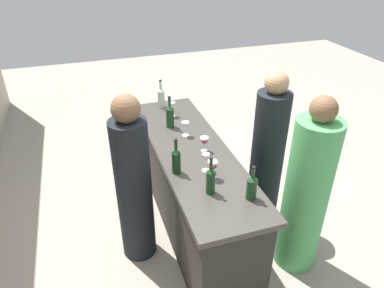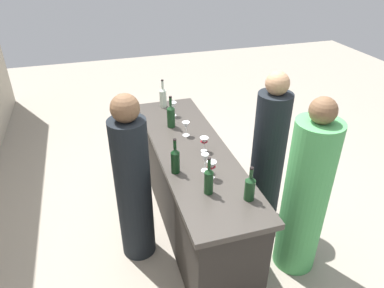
{
  "view_description": "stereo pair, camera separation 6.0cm",
  "coord_description": "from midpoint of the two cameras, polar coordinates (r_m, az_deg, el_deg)",
  "views": [
    {
      "loc": [
        -2.62,
        0.86,
        2.61
      ],
      "look_at": [
        0.0,
        0.0,
        0.98
      ],
      "focal_mm": 33.23,
      "sensor_mm": 36.0,
      "label": 1
    },
    {
      "loc": [
        -2.64,
        0.8,
        2.61
      ],
      "look_at": [
        0.0,
        0.0,
        0.98
      ],
      "focal_mm": 33.23,
      "sensor_mm": 36.0,
      "label": 2
    }
  ],
  "objects": [
    {
      "name": "wine_glass_far_center",
      "position": [
        2.88,
        1.7,
        -2.44
      ],
      "size": [
        0.06,
        0.06,
        0.16
      ],
      "color": "white",
      "rests_on": "bar_counter"
    },
    {
      "name": "person_center_guest",
      "position": [
        3.53,
        11.53,
        -1.81
      ],
      "size": [
        0.4,
        0.4,
        1.61
      ],
      "rotation": [
        0.0,
        0.0,
        1.26
      ],
      "color": "black",
      "rests_on": "ground"
    },
    {
      "name": "wine_glass_far_left",
      "position": [
        3.79,
        -3.76,
        6.0
      ],
      "size": [
        0.08,
        0.08,
        0.16
      ],
      "color": "white",
      "rests_on": "bar_counter"
    },
    {
      "name": "wine_bottle_second_right_olive_green",
      "position": [
        3.56,
        -4.04,
        4.57
      ],
      "size": [
        0.08,
        0.08,
        0.33
      ],
      "color": "#193D1E",
      "rests_on": "bar_counter"
    },
    {
      "name": "wine_bottle_leftmost_olive_green",
      "position": [
        2.62,
        8.92,
        -6.77
      ],
      "size": [
        0.08,
        0.08,
        0.28
      ],
      "color": "#193D1E",
      "rests_on": "bar_counter"
    },
    {
      "name": "wine_bottle_rightmost_clear_pale",
      "position": [
        4.0,
        -5.41,
        7.53
      ],
      "size": [
        0.08,
        0.08,
        0.32
      ],
      "color": "#B7C6B2",
      "rests_on": "bar_counter"
    },
    {
      "name": "bar_counter",
      "position": [
        3.49,
        -0.5,
        -7.23
      ],
      "size": [
        2.24,
        0.64,
        0.93
      ],
      "color": "#2A2723",
      "rests_on": "ground"
    },
    {
      "name": "wine_glass_near_left",
      "position": [
        3.15,
        1.42,
        0.4
      ],
      "size": [
        0.08,
        0.08,
        0.14
      ],
      "color": "white",
      "rests_on": "bar_counter"
    },
    {
      "name": "ground_plane",
      "position": [
        3.8,
        -0.47,
        -12.83
      ],
      "size": [
        12.0,
        12.0,
        0.0
      ],
      "primitive_type": "plane",
      "color": "#9E9384"
    },
    {
      "name": "wine_glass_near_right",
      "position": [
        3.4,
        -1.58,
        2.91
      ],
      "size": [
        0.07,
        0.07,
        0.14
      ],
      "color": "white",
      "rests_on": "bar_counter"
    },
    {
      "name": "person_left_guest",
      "position": [
        3.11,
        17.3,
        -7.76
      ],
      "size": [
        0.46,
        0.46,
        1.63
      ],
      "rotation": [
        0.0,
        0.0,
        1.25
      ],
      "color": "#4CA559",
      "rests_on": "ground"
    },
    {
      "name": "person_right_guest",
      "position": [
        3.1,
        -9.89,
        -6.72
      ],
      "size": [
        0.34,
        0.34,
        1.6
      ],
      "rotation": [
        0.0,
        0.0,
        -1.67
      ],
      "color": "black",
      "rests_on": "ground"
    },
    {
      "name": "wine_bottle_second_left_olive_green",
      "position": [
        2.64,
        2.34,
        -5.74
      ],
      "size": [
        0.07,
        0.07,
        0.31
      ],
      "color": "#193D1E",
      "rests_on": "bar_counter"
    },
    {
      "name": "wine_glass_near_center",
      "position": [
        2.8,
        2.72,
        -3.63
      ],
      "size": [
        0.08,
        0.08,
        0.16
      ],
      "color": "white",
      "rests_on": "bar_counter"
    },
    {
      "name": "wine_bottle_center_dark_green",
      "position": [
        2.86,
        -3.15,
        -2.58
      ],
      "size": [
        0.07,
        0.07,
        0.31
      ],
      "color": "black",
      "rests_on": "bar_counter"
    }
  ]
}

